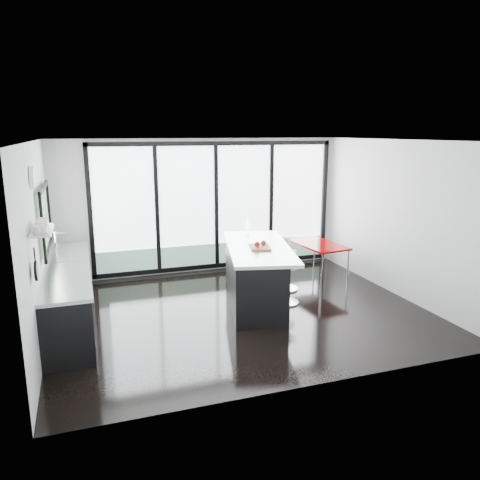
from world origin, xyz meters
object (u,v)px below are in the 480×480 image
object	(u,v)px
bar_stool_near	(287,284)
bar_stool_far	(286,270)
red_table	(318,260)
island	(254,273)

from	to	relation	value
bar_stool_near	bar_stool_far	distance (m)	0.73
bar_stool_far	red_table	xyz separation A→B (m)	(0.98, 0.57, -0.04)
bar_stool_near	red_table	size ratio (longest dim) A/B	0.54
bar_stool_near	bar_stool_far	xyz separation A→B (m)	(0.28, 0.67, 0.03)
island	red_table	size ratio (longest dim) A/B	2.06
island	red_table	distance (m)	2.04
island	red_table	bearing A→B (deg)	28.80
bar_stool_near	red_table	xyz separation A→B (m)	(1.27, 1.25, -0.00)
island	bar_stool_far	xyz separation A→B (m)	(0.79, 0.40, -0.13)
island	bar_stool_near	distance (m)	0.60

